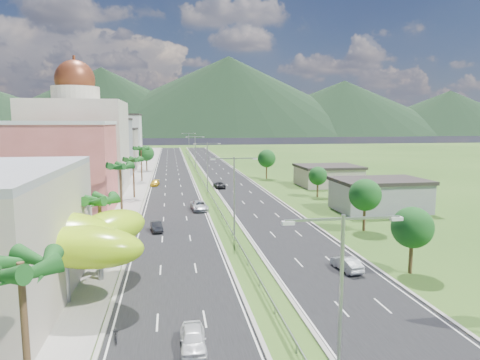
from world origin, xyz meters
TOP-DOWN VIEW (x-y plane):
  - ground at (0.00, 0.00)m, footprint 500.00×500.00m
  - road_left at (-7.50, 90.00)m, footprint 11.00×260.00m
  - road_right at (7.50, 90.00)m, footprint 11.00×260.00m
  - sidewalk_left at (-17.00, 90.00)m, footprint 7.00×260.00m
  - median_guardrail at (0.00, 71.99)m, footprint 0.10×216.06m
  - streetlight_median_a at (0.00, -25.00)m, footprint 6.04×0.25m
  - streetlight_median_b at (0.00, 10.00)m, footprint 6.04×0.25m
  - streetlight_median_c at (0.00, 50.00)m, footprint 6.04×0.25m
  - streetlight_median_d at (0.00, 95.00)m, footprint 6.04×0.25m
  - streetlight_median_e at (0.00, 140.00)m, footprint 6.04×0.25m
  - lime_canopy at (-20.00, -4.00)m, footprint 18.00×15.00m
  - pink_shophouse at (-28.00, 32.00)m, footprint 20.00×15.00m
  - domed_building at (-28.00, 55.00)m, footprint 20.00×20.00m
  - midrise_grey at (-27.00, 80.00)m, footprint 16.00×15.00m
  - midrise_beige at (-27.00, 102.00)m, footprint 16.00×15.00m
  - midrise_white at (-27.00, 125.00)m, footprint 16.00×15.00m
  - shed_near at (28.00, 25.00)m, footprint 15.00×10.00m
  - shed_far at (30.00, 55.00)m, footprint 14.00×12.00m
  - palm_tree_a at (-15.50, -22.00)m, footprint 3.60×3.60m
  - palm_tree_b at (-15.50, 2.00)m, footprint 3.60×3.60m
  - palm_tree_c at (-15.50, 22.00)m, footprint 3.60×3.60m
  - palm_tree_d at (-15.50, 45.00)m, footprint 3.60×3.60m
  - palm_tree_e at (-15.50, 70.00)m, footprint 3.60×3.60m
  - leafy_tree_lfar at (-15.50, 95.00)m, footprint 4.90×4.90m
  - leafy_tree_ra at (16.00, -5.00)m, footprint 4.20×4.20m
  - leafy_tree_rb at (19.00, 12.00)m, footprint 4.55×4.55m
  - leafy_tree_rc at (22.00, 40.00)m, footprint 3.85×3.85m
  - leafy_tree_rd at (18.00, 70.00)m, footprint 4.90×4.90m
  - mountain_ridge at (60.00, 450.00)m, footprint 860.00×140.00m
  - car_white_near_left at (-6.81, -16.38)m, footprint 1.78×4.31m
  - car_dark_left at (-10.16, 16.40)m, footprint 1.98×4.15m
  - car_silver_mid_left at (-3.20, 30.01)m, footprint 3.11×5.97m
  - car_yellow_far_left at (-11.88, 61.13)m, footprint 2.41×4.70m
  - car_silver_right at (9.84, -3.30)m, footprint 2.13×4.58m
  - car_dark_far_right at (3.20, 55.20)m, footprint 2.59×5.26m
  - motorcycle at (-12.15, -14.18)m, footprint 0.83×1.84m

SIDE VIEW (x-z plane):
  - ground at x=0.00m, z-range 0.00..0.00m
  - mountain_ridge at x=60.00m, z-range -45.00..45.00m
  - road_left at x=-7.50m, z-range 0.00..0.04m
  - road_right at x=7.50m, z-range 0.00..0.04m
  - sidewalk_left at x=-17.00m, z-range 0.00..0.12m
  - motorcycle at x=-12.15m, z-range 0.04..1.18m
  - median_guardrail at x=0.00m, z-range 0.24..1.00m
  - car_yellow_far_left at x=-11.88m, z-range 0.04..1.35m
  - car_dark_left at x=-10.16m, z-range 0.04..1.35m
  - car_dark_far_right at x=3.20m, z-range 0.04..1.48m
  - car_silver_right at x=9.84m, z-range 0.04..1.49m
  - car_white_near_left at x=-6.81m, z-range 0.04..1.50m
  - car_silver_mid_left at x=-3.20m, z-range 0.04..1.64m
  - shed_far at x=30.00m, z-range 0.00..4.40m
  - shed_near at x=28.00m, z-range 0.00..5.00m
  - leafy_tree_rc at x=22.00m, z-range 1.21..7.54m
  - leafy_tree_ra at x=16.00m, z-range 1.33..8.23m
  - lime_canopy at x=-20.00m, z-range 1.29..8.69m
  - leafy_tree_rb at x=19.00m, z-range 1.44..8.92m
  - leafy_tree_lfar at x=-15.50m, z-range 1.55..9.60m
  - leafy_tree_rd at x=18.00m, z-range 1.55..9.60m
  - midrise_beige at x=-27.00m, z-range 0.00..13.00m
  - streetlight_median_a at x=0.00m, z-range 1.25..12.25m
  - streetlight_median_b at x=0.00m, z-range 1.25..12.25m
  - streetlight_median_c at x=0.00m, z-range 1.25..12.25m
  - streetlight_median_d at x=0.00m, z-range 1.25..12.25m
  - streetlight_median_e at x=0.00m, z-range 1.25..12.25m
  - palm_tree_b at x=-15.50m, z-range 3.01..11.11m
  - pink_shophouse at x=-28.00m, z-range 0.00..15.00m
  - palm_tree_d at x=-15.50m, z-range 3.24..11.84m
  - midrise_grey at x=-27.00m, z-range 0.00..16.00m
  - palm_tree_a at x=-15.50m, z-range 3.47..12.57m
  - palm_tree_e at x=-15.50m, z-range 3.61..13.01m
  - palm_tree_c at x=-15.50m, z-range 3.70..13.30m
  - midrise_white at x=-27.00m, z-range 0.00..18.00m
  - domed_building at x=-28.00m, z-range -3.00..25.70m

